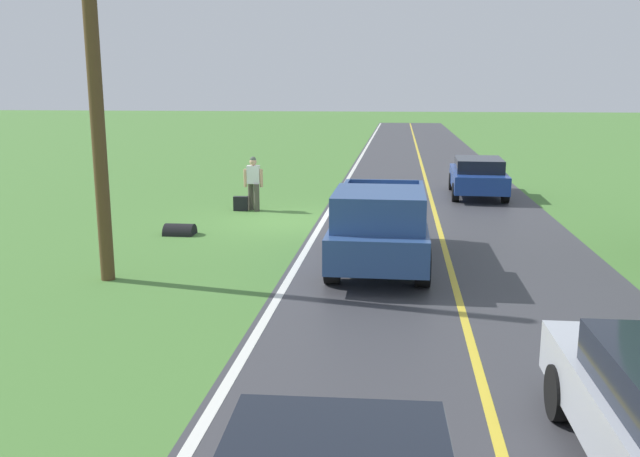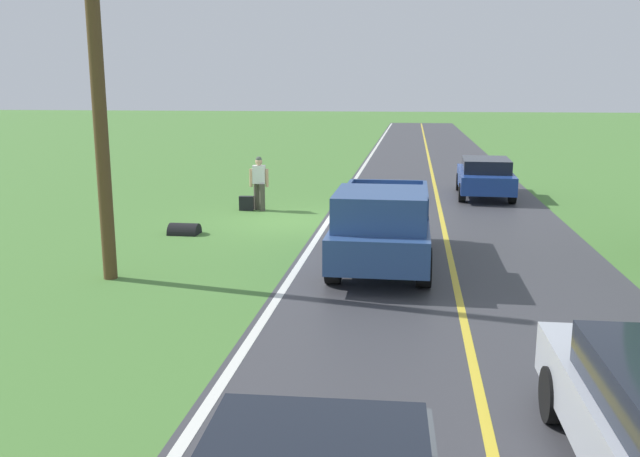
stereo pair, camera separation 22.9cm
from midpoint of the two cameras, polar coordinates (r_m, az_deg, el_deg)
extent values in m
plane|color=#4C7F38|center=(19.79, -3.39, 0.64)|extent=(200.00, 200.00, 0.00)
cube|color=#3D3D42|center=(19.52, 9.78, 0.33)|extent=(7.12, 120.00, 0.00)
cube|color=silver|center=(19.63, -0.11, 0.57)|extent=(0.16, 117.60, 0.00)
cube|color=gold|center=(19.52, 9.78, 0.34)|extent=(0.14, 117.60, 0.00)
cylinder|color=#4C473D|center=(21.43, -5.77, 2.65)|extent=(0.18, 0.18, 0.88)
cylinder|color=#4C473D|center=(21.69, -6.26, 2.76)|extent=(0.18, 0.18, 0.88)
cube|color=white|center=(21.46, -6.06, 4.63)|extent=(0.42, 0.29, 0.58)
sphere|color=tan|center=(21.41, -6.08, 5.71)|extent=(0.23, 0.23, 0.23)
sphere|color=#4C564C|center=(21.40, -6.09, 5.90)|extent=(0.20, 0.20, 0.20)
cube|color=black|center=(21.65, -5.98, 4.77)|extent=(0.33, 0.22, 0.44)
cylinder|color=tan|center=(21.42, -5.37, 4.33)|extent=(0.10, 0.10, 0.58)
cylinder|color=tan|center=(21.49, -6.75, 4.33)|extent=(0.10, 0.10, 0.58)
cube|color=black|center=(21.61, -7.13, 2.14)|extent=(0.47, 0.23, 0.46)
cube|color=#2D4C84|center=(14.93, 4.78, -0.16)|extent=(2.01, 5.40, 0.70)
cube|color=#2D4C84|center=(13.63, 4.63, 1.73)|extent=(1.85, 2.16, 0.72)
cube|color=black|center=(13.61, 4.64, 2.03)|extent=(1.68, 1.30, 0.43)
cube|color=#2D4C84|center=(15.88, 8.36, 2.60)|extent=(0.11, 3.02, 0.45)
cube|color=#2D4C84|center=(15.94, 1.58, 2.75)|extent=(0.11, 3.02, 0.45)
cube|color=#2D4C84|center=(17.38, 5.15, 3.47)|extent=(1.84, 0.10, 0.45)
cylinder|color=black|center=(13.30, 8.33, -3.29)|extent=(0.30, 0.80, 0.80)
cylinder|color=black|center=(13.37, 0.59, -3.08)|extent=(0.30, 0.80, 0.80)
cylinder|color=black|center=(16.51, 8.09, -0.31)|extent=(0.30, 0.80, 0.80)
cylinder|color=black|center=(16.57, 1.86, -0.15)|extent=(0.30, 0.80, 0.80)
cylinder|color=black|center=(8.53, 19.22, -13.20)|extent=(0.25, 0.66, 0.66)
cube|color=navy|center=(25.04, 13.13, 4.20)|extent=(1.99, 4.46, 0.62)
cube|color=black|center=(24.77, 13.22, 5.37)|extent=(1.70, 2.43, 0.46)
cylinder|color=black|center=(26.41, 11.04, 3.99)|extent=(0.26, 0.67, 0.66)
cylinder|color=black|center=(26.54, 14.69, 3.86)|extent=(0.26, 0.67, 0.66)
cylinder|color=black|center=(23.64, 11.30, 3.08)|extent=(0.26, 0.67, 0.66)
cylinder|color=black|center=(23.78, 15.37, 2.93)|extent=(0.26, 0.67, 0.66)
cylinder|color=brown|center=(13.95, -19.15, 10.62)|extent=(0.28, 0.28, 7.40)
cylinder|color=black|center=(18.35, -12.29, -0.51)|extent=(0.80, 0.60, 0.60)
camera|label=1|loc=(0.11, -90.54, -0.11)|focal=37.25mm
camera|label=2|loc=(0.11, 89.46, 0.11)|focal=37.25mm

